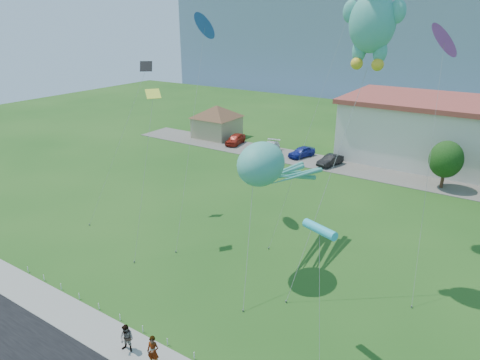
# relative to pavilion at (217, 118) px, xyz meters

# --- Properties ---
(ground) EXTENTS (160.00, 160.00, 0.00)m
(ground) POSITION_rel_pavilion_xyz_m (24.00, -38.00, -3.02)
(ground) COLOR #1C4A15
(ground) RESTS_ON ground
(sidewalk) EXTENTS (80.00, 2.50, 0.10)m
(sidewalk) POSITION_rel_pavilion_xyz_m (24.00, -40.75, -2.97)
(sidewalk) COLOR gray
(sidewalk) RESTS_ON ground
(parking_strip) EXTENTS (70.00, 6.00, 0.06)m
(parking_strip) POSITION_rel_pavilion_xyz_m (24.00, -3.00, -2.99)
(parking_strip) COLOR #59544C
(parking_strip) RESTS_ON ground
(hill_ridge) EXTENTS (160.00, 50.00, 25.00)m
(hill_ridge) POSITION_rel_pavilion_xyz_m (24.00, 82.00, 9.48)
(hill_ridge) COLOR slate
(hill_ridge) RESTS_ON ground
(pavilion) EXTENTS (9.20, 9.20, 5.00)m
(pavilion) POSITION_rel_pavilion_xyz_m (0.00, 0.00, 0.00)
(pavilion) COLOR tan
(pavilion) RESTS_ON ground
(rope_fence) EXTENTS (26.05, 0.05, 0.50)m
(rope_fence) POSITION_rel_pavilion_xyz_m (24.00, -39.30, -2.77)
(rope_fence) COLOR white
(rope_fence) RESTS_ON ground
(tree_near) EXTENTS (3.60, 3.60, 5.47)m
(tree_near) POSITION_rel_pavilion_xyz_m (34.00, -4.00, 0.36)
(tree_near) COLOR #3F2B19
(tree_near) RESTS_ON ground
(pedestrian_left) EXTENTS (0.79, 0.63, 1.88)m
(pedestrian_left) POSITION_rel_pavilion_xyz_m (25.49, -40.91, -1.98)
(pedestrian_left) COLOR gray
(pedestrian_left) RESTS_ON sidewalk
(pedestrian_right) EXTENTS (0.96, 0.81, 1.74)m
(pedestrian_right) POSITION_rel_pavilion_xyz_m (23.47, -40.93, -2.06)
(pedestrian_right) COLOR gray
(pedestrian_right) RESTS_ON sidewalk
(parked_car_red) EXTENTS (2.51, 4.71, 1.53)m
(parked_car_red) POSITION_rel_pavilion_xyz_m (4.89, -2.05, -2.20)
(parked_car_red) COLOR maroon
(parked_car_red) RESTS_ON parking_strip
(parked_car_silver) EXTENTS (1.87, 4.30, 1.38)m
(parked_car_silver) POSITION_rel_pavilion_xyz_m (10.30, -3.86, -2.28)
(parked_car_silver) COLOR #B0B1B7
(parked_car_silver) RESTS_ON parking_strip
(parked_car_white) EXTENTS (3.48, 5.72, 1.55)m
(parked_car_white) POSITION_rel_pavilion_xyz_m (11.59, -3.50, -2.19)
(parked_car_white) COLOR white
(parked_car_white) RESTS_ON parking_strip
(parked_car_blue) EXTENTS (2.88, 4.47, 1.42)m
(parked_car_blue) POSITION_rel_pavilion_xyz_m (15.95, -2.31, -2.26)
(parked_car_blue) COLOR navy
(parked_car_blue) RESTS_ON parking_strip
(parked_car_black) EXTENTS (2.40, 4.30, 1.34)m
(parked_car_black) POSITION_rel_pavilion_xyz_m (20.57, -3.53, -2.29)
(parked_car_black) COLOR black
(parked_car_black) RESTS_ON parking_strip
(octopus_kite) EXTENTS (3.28, 12.01, 10.02)m
(octopus_kite) POSITION_rel_pavilion_xyz_m (25.35, -28.16, 4.72)
(octopus_kite) COLOR teal
(octopus_kite) RESTS_ON ground
(teddy_bear_kite) EXTENTS (4.06, 7.17, 21.00)m
(teddy_bear_kite) POSITION_rel_pavilion_xyz_m (31.04, -26.04, 15.09)
(teddy_bear_kite) COLOR teal
(teddy_bear_kite) RESTS_ON ground
(small_kite_yellow) EXTENTS (1.95, 5.35, 12.83)m
(small_kite_yellow) POSITION_rel_pavilion_xyz_m (15.59, -29.87, 7.91)
(small_kite_yellow) COLOR #E0F038
(small_kite_yellow) RESTS_ON ground
(small_kite_purple) EXTENTS (2.71, 8.12, 17.19)m
(small_kite_purple) POSITION_rel_pavilion_xyz_m (34.45, -20.66, 13.09)
(small_kite_purple) COLOR purple
(small_kite_purple) RESTS_ON ground
(small_kite_black) EXTENTS (2.61, 7.54, 14.23)m
(small_kite_black) POSITION_rel_pavilion_xyz_m (10.16, -25.74, 9.00)
(small_kite_black) COLOR black
(small_kite_black) RESTS_ON ground
(small_kite_cyan) EXTENTS (1.75, 3.36, 7.83)m
(small_kite_cyan) POSITION_rel_pavilion_xyz_m (31.89, -34.30, 4.32)
(small_kite_cyan) COLOR #2EB7CF
(small_kite_cyan) RESTS_ON ground
(small_kite_blue) EXTENTS (3.84, 9.14, 17.96)m
(small_kite_blue) POSITION_rel_pavilion_xyz_m (15.59, -22.82, 13.82)
(small_kite_blue) COLOR blue
(small_kite_blue) RESTS_ON ground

